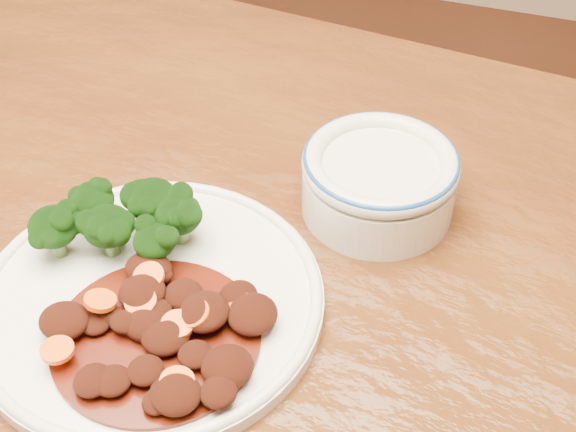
% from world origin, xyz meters
% --- Properties ---
extents(dining_table, '(1.59, 1.06, 0.75)m').
position_xyz_m(dining_table, '(0.00, 0.00, 0.67)').
color(dining_table, '#522D0E').
rests_on(dining_table, ground).
extents(dinner_plate, '(0.28, 0.28, 0.02)m').
position_xyz_m(dinner_plate, '(0.03, -0.03, 0.76)').
color(dinner_plate, silver).
rests_on(dinner_plate, dining_table).
extents(broccoli_florets, '(0.13, 0.10, 0.05)m').
position_xyz_m(broccoli_florets, '(-0.01, 0.02, 0.79)').
color(broccoli_florets, '#63914B').
rests_on(broccoli_florets, dinner_plate).
extents(mince_stew, '(0.17, 0.16, 0.03)m').
position_xyz_m(mince_stew, '(0.06, -0.07, 0.77)').
color(mince_stew, '#441107').
rests_on(mince_stew, dinner_plate).
extents(dip_bowl, '(0.14, 0.14, 0.06)m').
position_xyz_m(dip_bowl, '(0.17, 0.14, 0.78)').
color(dip_bowl, beige).
rests_on(dip_bowl, dining_table).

